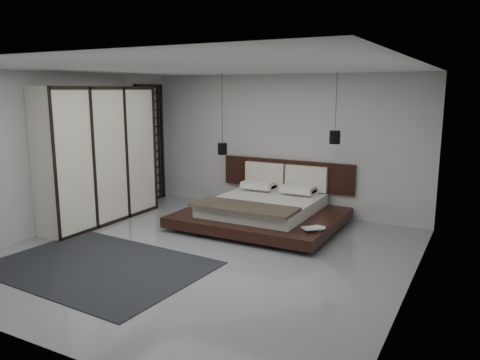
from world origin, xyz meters
The scene contains 14 objects.
floor centered at (0.00, 0.00, 0.00)m, with size 6.00×6.00×0.00m, color gray.
ceiling centered at (0.00, 0.00, 2.80)m, with size 6.00×6.00×0.00m, color white.
wall_back centered at (0.00, 3.00, 1.40)m, with size 6.00×6.00×0.00m, color #BCBCB9.
wall_front centered at (0.00, -3.00, 1.40)m, with size 6.00×6.00×0.00m, color #BCBCB9.
wall_left centered at (-3.00, 0.00, 1.40)m, with size 6.00×6.00×0.00m, color #BCBCB9.
wall_right centered at (3.00, 0.00, 1.40)m, with size 6.00×6.00×0.00m, color #BCBCB9.
lattice_screen centered at (-2.95, 2.45, 1.30)m, with size 0.05×0.90×2.60m, color black.
bed centered at (0.14, 1.91, 0.29)m, with size 2.83×2.41×1.09m.
book_lower centered at (1.30, 1.24, 0.28)m, with size 0.21×0.28×0.03m, color #99724C.
book_upper centered at (1.28, 1.21, 0.30)m, with size 0.24×0.32×0.02m, color #99724C.
pendant_left centered at (-1.03, 2.36, 1.32)m, with size 0.19×0.19×1.61m.
pendant_right centered at (1.30, 2.36, 1.66)m, with size 0.19×0.19×1.26m.
wardrobe centered at (-2.70, 0.62, 1.28)m, with size 0.61×2.60×2.55m.
rug centered at (-1.03, -1.16, 0.01)m, with size 3.01×2.15×0.01m, color black.
Camera 1 is at (3.76, -5.78, 2.49)m, focal length 35.00 mm.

